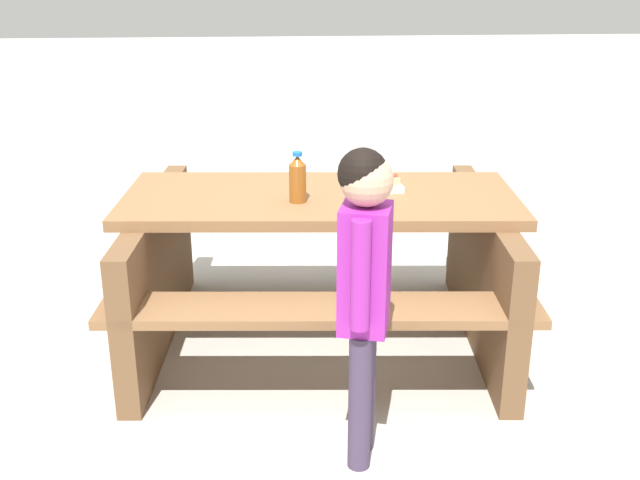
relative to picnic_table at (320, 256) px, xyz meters
The scene contains 5 objects.
ground_plane 0.44m from the picnic_table, ahead, with size 30.00×30.00×0.00m, color #B7B2A8.
picnic_table is the anchor object (origin of this frame).
soda_bottle 0.44m from the picnic_table, 135.13° to the right, with size 0.08×0.08×0.23m.
hotdog_tray 0.45m from the picnic_table, ahead, with size 0.19×0.13×0.08m.
child_in_coat 0.99m from the picnic_table, 84.84° to the right, with size 0.21×0.29×1.19m.
Camera 1 is at (-0.24, -3.34, 1.78)m, focal length 42.77 mm.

